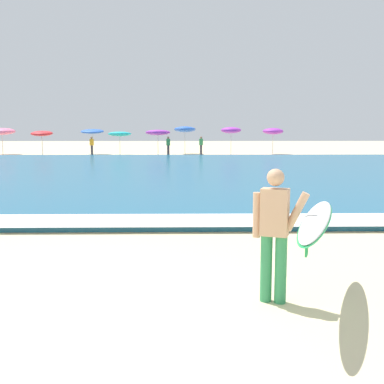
# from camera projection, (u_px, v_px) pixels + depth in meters

# --- Properties ---
(ground_plane) EXTENTS (160.00, 160.00, 0.00)m
(ground_plane) POSITION_uv_depth(u_px,v_px,m) (66.00, 325.00, 5.34)
(ground_plane) COLOR beige
(sea) EXTENTS (120.00, 28.00, 0.14)m
(sea) POSITION_uv_depth(u_px,v_px,m) (157.00, 171.00, 23.99)
(sea) COLOR #1E6084
(sea) RESTS_ON ground
(surf_foam) EXTENTS (120.00, 1.54, 0.01)m
(surf_foam) POSITION_uv_depth(u_px,v_px,m) (125.00, 220.00, 10.71)
(surf_foam) COLOR white
(surf_foam) RESTS_ON sea
(surfer_with_board) EXTENTS (1.40, 2.75, 1.73)m
(surfer_with_board) POSITION_uv_depth(u_px,v_px,m) (296.00, 225.00, 5.83)
(surfer_with_board) COLOR #338E56
(surfer_with_board) RESTS_ON ground
(beach_umbrella_0) EXTENTS (2.27, 2.29, 2.32)m
(beach_umbrella_0) POSITION_uv_depth(u_px,v_px,m) (2.00, 131.00, 40.49)
(beach_umbrella_0) COLOR beige
(beach_umbrella_0) RESTS_ON ground
(beach_umbrella_1) EXTENTS (1.82, 1.84, 2.11)m
(beach_umbrella_1) POSITION_uv_depth(u_px,v_px,m) (42.00, 133.00, 39.44)
(beach_umbrella_1) COLOR beige
(beach_umbrella_1) RESTS_ON ground
(beach_umbrella_2) EXTENTS (1.99, 2.02, 2.26)m
(beach_umbrella_2) POSITION_uv_depth(u_px,v_px,m) (92.00, 131.00, 40.60)
(beach_umbrella_2) COLOR beige
(beach_umbrella_2) RESTS_ON ground
(beach_umbrella_3) EXTENTS (1.99, 2.00, 2.02)m
(beach_umbrella_3) POSITION_uv_depth(u_px,v_px,m) (120.00, 134.00, 39.86)
(beach_umbrella_3) COLOR beige
(beach_umbrella_3) RESTS_ON ground
(beach_umbrella_4) EXTENTS (2.08, 2.11, 2.19)m
(beach_umbrella_4) POSITION_uv_depth(u_px,v_px,m) (158.00, 132.00, 39.17)
(beach_umbrella_4) COLOR beige
(beach_umbrella_4) RESTS_ON ground
(beach_umbrella_5) EXTENTS (1.89, 1.91, 2.46)m
(beach_umbrella_5) POSITION_uv_depth(u_px,v_px,m) (185.00, 129.00, 41.49)
(beach_umbrella_5) COLOR beige
(beach_umbrella_5) RESTS_ON ground
(beach_umbrella_6) EXTENTS (1.72, 1.73, 2.37)m
(beach_umbrella_6) POSITION_uv_depth(u_px,v_px,m) (231.00, 130.00, 39.67)
(beach_umbrella_6) COLOR beige
(beach_umbrella_6) RESTS_ON ground
(beach_umbrella_7) EXTENTS (1.80, 1.81, 2.31)m
(beach_umbrella_7) POSITION_uv_depth(u_px,v_px,m) (273.00, 131.00, 41.07)
(beach_umbrella_7) COLOR beige
(beach_umbrella_7) RESTS_ON ground
(beachgoer_near_row_left) EXTENTS (0.32, 0.20, 1.58)m
(beachgoer_near_row_left) POSITION_uv_depth(u_px,v_px,m) (201.00, 145.00, 39.84)
(beachgoer_near_row_left) COLOR #383842
(beachgoer_near_row_left) RESTS_ON ground
(beachgoer_near_row_mid) EXTENTS (0.32, 0.20, 1.58)m
(beachgoer_near_row_mid) POSITION_uv_depth(u_px,v_px,m) (92.00, 145.00, 39.20)
(beachgoer_near_row_mid) COLOR #383842
(beachgoer_near_row_mid) RESTS_ON ground
(beachgoer_near_row_right) EXTENTS (0.32, 0.20, 1.58)m
(beachgoer_near_row_right) POSITION_uv_depth(u_px,v_px,m) (168.00, 145.00, 38.97)
(beachgoer_near_row_right) COLOR #383842
(beachgoer_near_row_right) RESTS_ON ground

